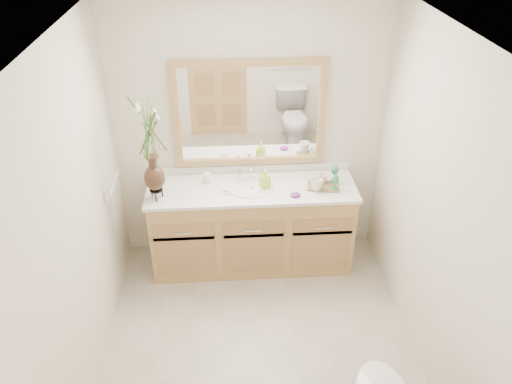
{
  "coord_description": "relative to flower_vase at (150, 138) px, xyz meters",
  "views": [
    {
      "loc": [
        -0.21,
        -2.7,
        3.13
      ],
      "look_at": [
        0.01,
        0.65,
        1.01
      ],
      "focal_mm": 35.0,
      "sensor_mm": 36.0,
      "label": 1
    }
  ],
  "objects": [
    {
      "name": "soap_dish",
      "position": [
        0.59,
        0.05,
        -0.56
      ],
      "size": [
        0.1,
        0.1,
        0.03
      ],
      "color": "silver",
      "rests_on": "counter"
    },
    {
      "name": "goblet_front",
      "position": [
        1.53,
        0.03,
        -0.46
      ],
      "size": [
        0.06,
        0.06,
        0.14
      ],
      "color": "#297B44",
      "rests_on": "tray"
    },
    {
      "name": "flower_vase",
      "position": [
        0.0,
        0.0,
        0.0
      ],
      "size": [
        0.2,
        0.2,
        0.83
      ],
      "rotation": [
        0.0,
        0.0,
        -0.4
      ],
      "color": "black",
      "rests_on": "counter"
    },
    {
      "name": "wall_left",
      "position": [
        -0.39,
        -0.9,
        -0.2
      ],
      "size": [
        0.02,
        2.6,
        2.4
      ],
      "primitive_type": "cube",
      "color": "silver",
      "rests_on": "floor"
    },
    {
      "name": "floor",
      "position": [
        0.81,
        -0.9,
        -1.4
      ],
      "size": [
        2.6,
        2.6,
        0.0
      ],
      "primitive_type": "plane",
      "color": "#C0B4A4",
      "rests_on": "ground"
    },
    {
      "name": "soap_bottle",
      "position": [
        0.93,
        0.12,
        -0.49
      ],
      "size": [
        0.09,
        0.09,
        0.15
      ],
      "primitive_type": "imported",
      "rotation": [
        0.0,
        0.0,
        0.39
      ],
      "color": "#A3E335",
      "rests_on": "counter"
    },
    {
      "name": "switch_plate",
      "position": [
        -0.37,
        -0.13,
        -0.42
      ],
      "size": [
        0.02,
        0.12,
        0.12
      ],
      "primitive_type": "cube",
      "color": "white",
      "rests_on": "wall_left"
    },
    {
      "name": "mug_left",
      "position": [
        1.37,
        0.03,
        -0.5
      ],
      "size": [
        0.11,
        0.11,
        0.1
      ],
      "primitive_type": "imported",
      "rotation": [
        0.0,
        0.0,
        0.07
      ],
      "color": "silver",
      "rests_on": "tray"
    },
    {
      "name": "purple_dish",
      "position": [
        1.18,
        -0.05,
        -0.55
      ],
      "size": [
        0.09,
        0.07,
        0.03
      ],
      "primitive_type": "ellipsoid",
      "rotation": [
        0.0,
        0.0,
        0.03
      ],
      "color": "#6E297B",
      "rests_on": "counter"
    },
    {
      "name": "tumbler",
      "position": [
        0.42,
        0.23,
        -0.52
      ],
      "size": [
        0.07,
        0.07,
        0.09
      ],
      "primitive_type": "cylinder",
      "color": "silver",
      "rests_on": "counter"
    },
    {
      "name": "mirror",
      "position": [
        0.81,
        0.38,
        0.01
      ],
      "size": [
        1.32,
        0.04,
        0.97
      ],
      "color": "white",
      "rests_on": "wall_back"
    },
    {
      "name": "mug_right",
      "position": [
        1.44,
        0.14,
        -0.51
      ],
      "size": [
        0.1,
        0.09,
        0.09
      ],
      "primitive_type": "imported",
      "rotation": [
        0.0,
        0.0,
        0.08
      ],
      "color": "silver",
      "rests_on": "tray"
    },
    {
      "name": "ceiling",
      "position": [
        0.81,
        -0.9,
        1.0
      ],
      "size": [
        2.4,
        2.6,
        0.02
      ],
      "primitive_type": "cube",
      "color": "white",
      "rests_on": "wall_back"
    },
    {
      "name": "sink",
      "position": [
        0.81,
        0.1,
        -0.62
      ],
      "size": [
        0.38,
        0.34,
        0.23
      ],
      "color": "white",
      "rests_on": "counter"
    },
    {
      "name": "counter",
      "position": [
        0.81,
        0.12,
        -0.58
      ],
      "size": [
        1.84,
        0.57,
        0.03
      ],
      "primitive_type": "cube",
      "color": "white",
      "rests_on": "vanity"
    },
    {
      "name": "wall_right",
      "position": [
        2.01,
        -0.9,
        -0.2
      ],
      "size": [
        0.02,
        2.6,
        2.4
      ],
      "primitive_type": "cube",
      "color": "silver",
      "rests_on": "floor"
    },
    {
      "name": "goblet_back",
      "position": [
        1.55,
        0.15,
        -0.45
      ],
      "size": [
        0.07,
        0.07,
        0.16
      ],
      "color": "#297B44",
      "rests_on": "tray"
    },
    {
      "name": "vanity",
      "position": [
        0.81,
        0.12,
        -1.0
      ],
      "size": [
        1.8,
        0.55,
        0.8
      ],
      "color": "tan",
      "rests_on": "floor"
    },
    {
      "name": "tray",
      "position": [
        1.44,
        0.09,
        -0.56
      ],
      "size": [
        0.3,
        0.23,
        0.01
      ],
      "primitive_type": "cube",
      "rotation": [
        0.0,
        0.0,
        -0.19
      ],
      "color": "brown",
      "rests_on": "counter"
    },
    {
      "name": "wall_back",
      "position": [
        0.81,
        0.4,
        -0.2
      ],
      "size": [
        2.4,
        0.02,
        2.4
      ],
      "primitive_type": "cube",
      "color": "silver",
      "rests_on": "floor"
    }
  ]
}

